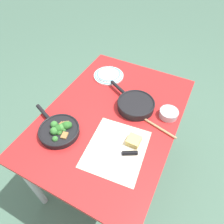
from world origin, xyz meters
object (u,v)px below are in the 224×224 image
grater_knife (123,153)px  dinner_plate_stack (109,75)px  cheese_block (134,141)px  prep_bowl_steel (169,114)px  skillet_broccoli (59,130)px  wooden_spoon (146,120)px  skillet_eggs (135,104)px

grater_knife → dinner_plate_stack: bearing=-84.9°
cheese_block → prep_bowl_steel: (-0.29, 0.12, 0.00)m
skillet_broccoli → grater_knife: 0.40m
grater_knife → skillet_broccoli: bearing=-23.7°
skillet_broccoli → cheese_block: bearing=-140.4°
wooden_spoon → dinner_plate_stack: dinner_plate_stack is taller
skillet_eggs → cheese_block: skillet_eggs is taller
skillet_eggs → prep_bowl_steel: size_ratio=3.16×
prep_bowl_steel → skillet_eggs: bearing=-82.8°
wooden_spoon → cheese_block: size_ratio=4.53×
prep_bowl_steel → grater_knife: bearing=-19.8°
skillet_broccoli → prep_bowl_steel: skillet_broccoli is taller
wooden_spoon → grater_knife: bearing=98.3°
wooden_spoon → dinner_plate_stack: (-0.29, -0.42, 0.00)m
skillet_broccoli → prep_bowl_steel: size_ratio=3.19×
dinner_plate_stack → cheese_block: bearing=40.9°
wooden_spoon → prep_bowl_steel: (-0.10, 0.11, 0.01)m
cheese_block → prep_bowl_steel: size_ratio=0.63×
skillet_broccoli → skillet_eggs: bearing=-107.3°
skillet_broccoli → cheese_block: 0.44m
cheese_block → prep_bowl_steel: bearing=157.7°
skillet_eggs → dinner_plate_stack: 0.38m
grater_knife → prep_bowl_steel: size_ratio=1.78×
skillet_eggs → wooden_spoon: skillet_eggs is taller
skillet_broccoli → wooden_spoon: (-0.32, 0.43, -0.02)m
skillet_broccoli → skillet_eggs: (-0.40, 0.32, -0.00)m
skillet_broccoli → dinner_plate_stack: bearing=-68.9°
grater_knife → cheese_block: 0.10m
grater_knife → dinner_plate_stack: 0.69m
skillet_broccoli → dinner_plate_stack: size_ratio=1.63×
skillet_eggs → wooden_spoon: 0.13m
dinner_plate_stack → prep_bowl_steel: 0.56m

